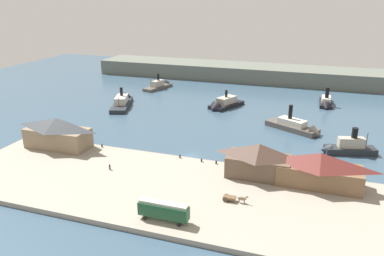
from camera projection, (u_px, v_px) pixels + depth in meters
name	position (u px, v px, depth m)	size (l,w,h in m)	color
ground_plane	(191.00, 156.00, 111.48)	(320.00, 320.00, 0.00)	#385166
quay_promenade	(162.00, 188.00, 91.64)	(110.00, 36.00, 1.20)	#9E9384
seawall_edge	(187.00, 159.00, 108.10)	(110.00, 0.80, 1.00)	gray
ferry_shed_west_terminal	(57.00, 132.00, 113.29)	(19.64, 8.58, 9.26)	#847056
ferry_shed_east_terminal	(259.00, 160.00, 95.23)	(16.20, 8.56, 8.75)	brown
ferry_shed_central_terminal	(319.00, 169.00, 90.57)	(20.15, 8.34, 8.43)	brown
street_tram	(164.00, 210.00, 76.80)	(10.71, 2.41, 4.19)	#1E4C2D
horse_cart	(234.00, 198.00, 84.34)	(5.68, 1.68, 1.87)	brown
pedestrian_walking_east	(110.00, 167.00, 99.83)	(0.41, 0.41, 1.65)	#232328
mooring_post_east	(202.00, 160.00, 104.57)	(0.44, 0.44, 0.90)	black
mooring_post_center_east	(102.00, 146.00, 114.63)	(0.44, 0.44, 0.90)	black
mooring_post_center_west	(180.00, 156.00, 107.06)	(0.44, 0.44, 0.90)	black
mooring_post_west	(216.00, 162.00, 103.28)	(0.44, 0.44, 0.90)	black
ferry_outer_harbor	(123.00, 101.00, 162.50)	(13.66, 24.64, 10.15)	#23282D
ferry_near_quay	(346.00, 148.00, 112.67)	(16.60, 8.34, 9.19)	#23282D
ferry_approaching_east	(326.00, 103.00, 160.87)	(5.54, 16.12, 9.66)	black
ferry_moored_west	(223.00, 105.00, 157.99)	(13.39, 18.99, 9.61)	black
ferry_departing_north	(161.00, 85.00, 191.55)	(10.20, 19.33, 9.29)	#514C47
ferry_moored_east	(297.00, 127.00, 130.80)	(20.77, 14.68, 10.52)	#514C47
far_headland	(255.00, 73.00, 208.36)	(180.00, 24.00, 8.00)	#60665B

